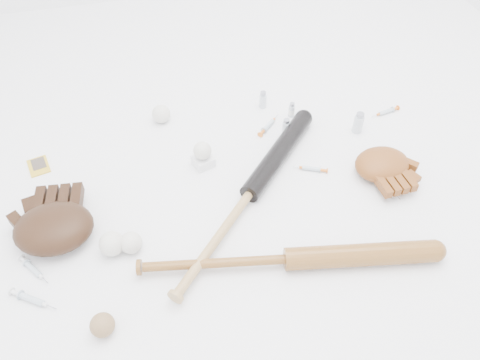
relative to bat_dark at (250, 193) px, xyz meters
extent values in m
plane|color=white|center=(0.02, 0.06, -0.03)|extent=(3.00, 3.00, 0.00)
cube|color=gold|center=(-0.68, 0.34, -0.03)|extent=(0.09, 0.11, 0.01)
cube|color=white|center=(-0.12, 0.20, -0.02)|extent=(0.08, 0.08, 0.04)
sphere|color=silver|center=(-0.12, 0.20, 0.03)|extent=(0.06, 0.06, 0.06)
sphere|color=silver|center=(-0.40, -0.10, 0.00)|extent=(0.07, 0.07, 0.07)
sphere|color=silver|center=(-0.22, 0.48, 0.00)|extent=(0.07, 0.07, 0.07)
sphere|color=silver|center=(-0.45, -0.09, 0.00)|extent=(0.08, 0.08, 0.08)
sphere|color=olive|center=(-0.50, -0.35, 0.00)|extent=(0.07, 0.07, 0.07)
cylinder|color=silver|center=(0.28, 0.38, 0.00)|extent=(0.02, 0.02, 0.06)
cylinder|color=silver|center=(0.18, 0.47, 0.00)|extent=(0.03, 0.03, 0.07)
cylinder|color=silver|center=(0.22, 0.28, 0.00)|extent=(0.03, 0.03, 0.07)
cylinder|color=silver|center=(0.49, 0.23, 0.01)|extent=(0.04, 0.04, 0.09)
camera|label=1|loc=(-0.29, -0.98, 1.14)|focal=35.00mm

